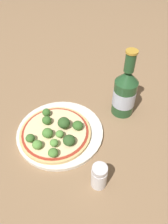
% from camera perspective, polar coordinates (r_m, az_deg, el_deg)
% --- Properties ---
extents(ground_plane, '(3.00, 3.00, 0.00)m').
position_cam_1_polar(ground_plane, '(0.67, -6.21, -5.59)').
color(ground_plane, '#846647').
extents(plate, '(0.26, 0.26, 0.01)m').
position_cam_1_polar(plate, '(0.66, -6.42, -5.39)').
color(plate, silver).
rests_on(plate, ground_plane).
extents(pizza, '(0.21, 0.21, 0.01)m').
position_cam_1_polar(pizza, '(0.65, -7.47, -5.35)').
color(pizza, tan).
rests_on(pizza, plate).
extents(broccoli_floret_0, '(0.02, 0.02, 0.02)m').
position_cam_1_polar(broccoli_floret_0, '(0.62, -6.37, -5.72)').
color(broccoli_floret_0, '#7A9E5B').
rests_on(broccoli_floret_0, pizza).
extents(broccoli_floret_1, '(0.03, 0.03, 0.03)m').
position_cam_1_polar(broccoli_floret_1, '(0.63, -1.67, -3.51)').
color(broccoli_floret_1, '#7A9E5B').
rests_on(broccoli_floret_1, pizza).
extents(broccoli_floret_2, '(0.03, 0.03, 0.03)m').
position_cam_1_polar(broccoli_floret_2, '(0.60, -3.93, -7.38)').
color(broccoli_floret_2, '#7A9E5B').
rests_on(broccoli_floret_2, pizza).
extents(broccoli_floret_3, '(0.04, 0.04, 0.04)m').
position_cam_1_polar(broccoli_floret_3, '(0.63, -5.30, -2.83)').
color(broccoli_floret_3, '#7A9E5B').
rests_on(broccoli_floret_3, pizza).
extents(broccoli_floret_4, '(0.03, 0.03, 0.03)m').
position_cam_1_polar(broccoli_floret_4, '(0.62, -9.76, -5.21)').
color(broccoli_floret_4, '#7A9E5B').
rests_on(broccoli_floret_4, pizza).
extents(broccoli_floret_5, '(0.03, 0.03, 0.02)m').
position_cam_1_polar(broccoli_floret_5, '(0.68, -9.81, -0.10)').
color(broccoli_floret_5, '#7A9E5B').
rests_on(broccoli_floret_5, pizza).
extents(broccoli_floret_6, '(0.03, 0.03, 0.02)m').
position_cam_1_polar(broccoli_floret_6, '(0.62, -13.88, -6.64)').
color(broccoli_floret_6, '#7A9E5B').
rests_on(broccoli_floret_6, pizza).
extents(broccoli_floret_7, '(0.03, 0.03, 0.02)m').
position_cam_1_polar(broccoli_floret_7, '(0.60, -12.11, -8.34)').
color(broccoli_floret_7, '#7A9E5B').
rests_on(broccoli_floret_7, pizza).
extents(broccoli_floret_8, '(0.03, 0.03, 0.03)m').
position_cam_1_polar(broccoli_floret_8, '(0.65, -9.71, -2.14)').
color(broccoli_floret_8, '#7A9E5B').
rests_on(broccoli_floret_8, pizza).
extents(broccoli_floret_9, '(0.03, 0.03, 0.02)m').
position_cam_1_polar(broccoli_floret_9, '(0.58, -8.10, -10.48)').
color(broccoli_floret_9, '#7A9E5B').
rests_on(broccoli_floret_9, pizza).
extents(broccoli_floret_10, '(0.02, 0.02, 0.02)m').
position_cam_1_polar(broccoli_floret_10, '(0.60, -7.85, -8.00)').
color(broccoli_floret_10, '#7A9E5B').
rests_on(broccoli_floret_10, pizza).
extents(beer_bottle, '(0.07, 0.07, 0.22)m').
position_cam_1_polar(beer_bottle, '(0.68, 10.63, 5.10)').
color(beer_bottle, '#234C28').
rests_on(beer_bottle, ground_plane).
extents(pepper_shaker, '(0.04, 0.04, 0.08)m').
position_cam_1_polar(pepper_shaker, '(0.54, 3.97, -16.40)').
color(pepper_shaker, silver).
rests_on(pepper_shaker, ground_plane).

